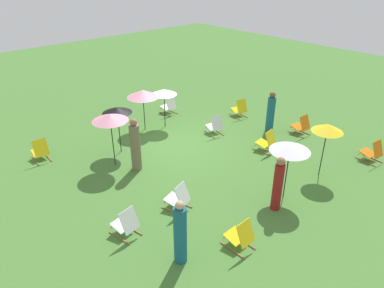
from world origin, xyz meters
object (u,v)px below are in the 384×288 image
deckchair_4 (373,152)px  person_1 (180,234)px  deckchair_0 (301,126)px  person_2 (271,113)px  umbrella_2 (164,92)px  deckchair_7 (126,224)px  umbrella_1 (117,110)px  deckchair_1 (240,109)px  deckchair_9 (178,198)px  person_3 (278,185)px  deckchair_3 (40,151)px  deckchair_6 (215,126)px  umbrella_4 (328,128)px  deckchair_5 (169,106)px  umbrella_5 (290,147)px  person_0 (135,146)px  umbrella_0 (143,94)px  umbrella_3 (110,118)px  deckchair_2 (240,236)px  deckchair_8 (267,142)px

deckchair_4 → person_1: (7.96, -0.95, 0.45)m
deckchair_0 → person_2: person_2 is taller
deckchair_0 → umbrella_2: 5.71m
deckchair_7 → umbrella_1: (-2.29, -3.95, 1.27)m
deckchair_1 → deckchair_9: bearing=40.5°
deckchair_4 → person_1: bearing=0.3°
deckchair_4 → person_3: person_3 is taller
deckchair_3 → deckchair_9: bearing=112.4°
deckchair_6 → person_2: person_2 is taller
deckchair_1 → umbrella_4: size_ratio=0.46×
umbrella_4 → person_2: bearing=-114.5°
deckchair_7 → deckchair_5: bearing=-146.8°
deckchair_5 → umbrella_5: (1.47, 7.30, 1.33)m
person_0 → deckchair_3: bearing=-103.1°
deckchair_7 → deckchair_1: bearing=-168.7°
umbrella_0 → umbrella_5: (-0.33, 6.64, 0.13)m
deckchair_5 → umbrella_5: umbrella_5 is taller
deckchair_3 → umbrella_1: bearing=154.8°
deckchair_5 → person_0: 4.90m
deckchair_1 → deckchair_4: 5.75m
person_0 → person_1: person_0 is taller
deckchair_9 → deckchair_7: bearing=-19.3°
umbrella_2 → umbrella_3: 3.54m
deckchair_2 → umbrella_1: size_ratio=0.47×
deckchair_1 → umbrella_5: (3.60, 4.91, 1.33)m
person_0 → person_2: bearing=116.4°
deckchair_3 → umbrella_1: 3.05m
deckchair_6 → person_2: size_ratio=0.49×
deckchair_2 → deckchair_8: bearing=-151.2°
umbrella_5 → person_0: 4.94m
umbrella_0 → umbrella_2: 0.88m
deckchair_1 → person_0: bearing=19.4°
deckchair_3 → deckchair_7: same height
deckchair_4 → deckchair_5: bearing=-65.3°
person_0 → deckchair_4: bearing=89.7°
deckchair_0 → umbrella_2: (3.60, -4.27, 1.16)m
deckchair_4 → umbrella_5: 4.33m
deckchair_2 → deckchair_8: size_ratio=1.00×
deckchair_2 → umbrella_0: size_ratio=0.48×
deckchair_6 → deckchair_9: 5.02m
umbrella_1 → person_2: umbrella_1 is taller
deckchair_9 → umbrella_0: bearing=-132.6°
deckchair_5 → umbrella_2: (0.98, 0.96, 1.16)m
umbrella_2 → person_1: 7.65m
umbrella_2 → deckchair_5: bearing=-135.7°
deckchair_9 → umbrella_5: 3.44m
umbrella_1 → person_2: size_ratio=1.03×
umbrella_0 → deckchair_0: bearing=134.1°
deckchair_7 → person_1: bearing=96.0°
deckchair_8 → person_0: person_0 is taller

